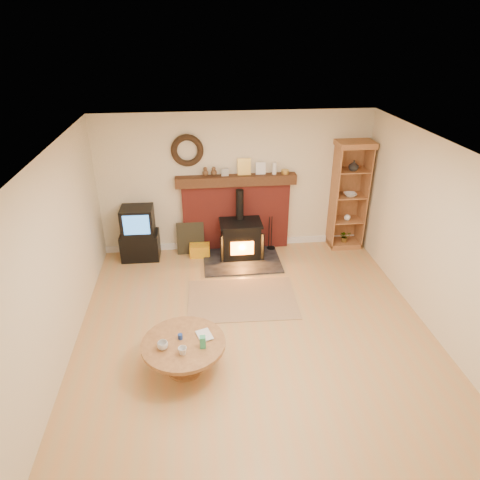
{
  "coord_description": "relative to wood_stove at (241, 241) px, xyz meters",
  "views": [
    {
      "loc": [
        -0.75,
        -4.72,
        3.94
      ],
      "look_at": [
        -0.11,
        1.0,
        1.01
      ],
      "focal_mm": 32.0,
      "sensor_mm": 36.0,
      "label": 1
    }
  ],
  "objects": [
    {
      "name": "area_rug",
      "position": [
        -0.14,
        -1.38,
        -0.34
      ],
      "size": [
        1.76,
        1.24,
        0.01
      ],
      "primitive_type": "cube",
      "rotation": [
        0.0,
        0.0,
        -0.04
      ],
      "color": "brown",
      "rests_on": "ground"
    },
    {
      "name": "tv_unit",
      "position": [
        -1.85,
        0.2,
        0.14
      ],
      "size": [
        0.69,
        0.5,
        1.01
      ],
      "color": "black",
      "rests_on": "ground"
    },
    {
      "name": "room_shell",
      "position": [
        -0.06,
        -2.18,
        1.37
      ],
      "size": [
        5.02,
        5.52,
        2.61
      ],
      "color": "#C6B698",
      "rests_on": "ground"
    },
    {
      "name": "ground",
      "position": [
        -0.04,
        -2.27,
        -0.35
      ],
      "size": [
        5.5,
        5.5,
        0.0
      ],
      "primitive_type": "plane",
      "color": "tan",
      "rests_on": "ground"
    },
    {
      "name": "firelog_box",
      "position": [
        -0.76,
        0.13,
        -0.23
      ],
      "size": [
        0.38,
        0.24,
        0.23
      ],
      "primitive_type": "cube",
      "rotation": [
        0.0,
        0.0,
        -0.03
      ],
      "color": "yellow",
      "rests_on": "ground"
    },
    {
      "name": "fire_tools",
      "position": [
        0.61,
        0.23,
        -0.24
      ],
      "size": [
        0.16,
        0.16,
        0.7
      ],
      "color": "black",
      "rests_on": "ground"
    },
    {
      "name": "leaning_painting",
      "position": [
        -0.92,
        0.28,
        -0.04
      ],
      "size": [
        0.51,
        0.14,
        0.61
      ],
      "primitive_type": "cube",
      "rotation": [
        -0.17,
        0.0,
        0.0
      ],
      "color": "black",
      "rests_on": "ground"
    },
    {
      "name": "curio_cabinet",
      "position": [
        2.07,
        0.28,
        0.69
      ],
      "size": [
        0.66,
        0.48,
        2.07
      ],
      "color": "brown",
      "rests_on": "ground"
    },
    {
      "name": "chimney_breast",
      "position": [
        -0.04,
        0.4,
        0.46
      ],
      "size": [
        2.2,
        0.22,
        1.78
      ],
      "color": "maroon",
      "rests_on": "ground"
    },
    {
      "name": "coffee_table",
      "position": [
        -1.03,
        -2.84,
        0.01
      ],
      "size": [
        1.04,
        1.04,
        0.6
      ],
      "color": "brown",
      "rests_on": "ground"
    },
    {
      "name": "wood_stove",
      "position": [
        0.0,
        0.0,
        0.0
      ],
      "size": [
        1.4,
        1.0,
        1.27
      ],
      "color": "black",
      "rests_on": "ground"
    }
  ]
}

